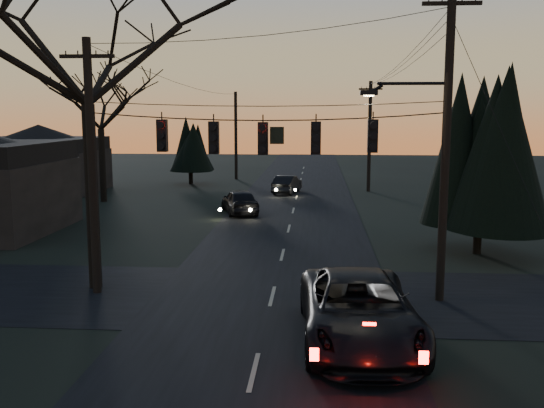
# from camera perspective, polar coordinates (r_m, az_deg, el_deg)

# --- Properties ---
(main_road) EXTENTS (8.00, 120.00, 0.02)m
(main_road) POSITION_cam_1_polar(r_m,az_deg,el_deg) (30.17, 1.42, -3.05)
(main_road) COLOR black
(main_road) RESTS_ON ground
(cross_road) EXTENTS (60.00, 7.00, 0.02)m
(cross_road) POSITION_cam_1_polar(r_m,az_deg,el_deg) (20.49, 0.03, -8.69)
(cross_road) COLOR black
(cross_road) RESTS_ON ground
(utility_pole_right) EXTENTS (5.00, 0.30, 10.00)m
(utility_pole_right) POSITION_cam_1_polar(r_m,az_deg,el_deg) (20.85, 15.46, -8.73)
(utility_pole_right) COLOR black
(utility_pole_right) RESTS_ON ground
(utility_pole_left) EXTENTS (1.80, 0.30, 8.50)m
(utility_pole_left) POSITION_cam_1_polar(r_m,az_deg,el_deg) (21.76, -16.10, -8.03)
(utility_pole_left) COLOR black
(utility_pole_left) RESTS_ON ground
(utility_pole_far_r) EXTENTS (1.80, 0.30, 8.50)m
(utility_pole_far_r) POSITION_cam_1_polar(r_m,az_deg,el_deg) (48.08, 9.04, 1.19)
(utility_pole_far_r) COLOR black
(utility_pole_far_r) RESTS_ON ground
(utility_pole_far_l) EXTENTS (0.30, 0.30, 8.00)m
(utility_pole_far_l) POSITION_cam_1_polar(r_m,az_deg,el_deg) (56.34, -3.38, 2.36)
(utility_pole_far_l) COLOR black
(utility_pole_far_l) RESTS_ON ground
(span_signal_assembly) EXTENTS (11.50, 0.44, 1.49)m
(span_signal_assembly) POSITION_cam_1_polar(r_m,az_deg,el_deg) (19.61, -0.68, 6.34)
(span_signal_assembly) COLOR black
(span_signal_assembly) RESTS_ON ground
(bare_tree_left) EXTENTS (9.91, 9.91, 12.77)m
(bare_tree_left) POSITION_cam_1_polar(r_m,az_deg,el_deg) (21.76, -17.25, 15.70)
(bare_tree_left) COLOR black
(bare_tree_left) RESTS_ON ground
(evergreen_right) EXTENTS (4.36, 4.36, 7.58)m
(evergreen_right) POSITION_cam_1_polar(r_m,az_deg,el_deg) (27.41, 19.14, 4.54)
(evergreen_right) COLOR black
(evergreen_right) RESTS_ON ground
(bare_tree_dist) EXTENTS (6.22, 6.22, 10.01)m
(bare_tree_dist) POSITION_cam_1_polar(r_m,az_deg,el_deg) (43.16, -15.91, 9.44)
(bare_tree_dist) COLOR black
(bare_tree_dist) RESTS_ON ground
(evergreen_dist) EXTENTS (3.45, 3.45, 5.69)m
(evergreen_dist) POSITION_cam_1_polar(r_m,az_deg,el_deg) (52.57, -7.71, 5.60)
(evergreen_dist) COLOR black
(evergreen_dist) RESTS_ON ground
(house_left_far) EXTENTS (9.00, 7.00, 5.20)m
(house_left_far) POSITION_cam_1_polar(r_m,az_deg,el_deg) (50.43, -20.99, 4.04)
(house_left_far) COLOR black
(house_left_far) RESTS_ON ground
(suv_near) EXTENTS (3.31, 6.59, 1.79)m
(suv_near) POSITION_cam_1_polar(r_m,az_deg,el_deg) (16.45, 8.19, -9.92)
(suv_near) COLOR black
(suv_near) RESTS_ON ground
(sedan_oncoming_a) EXTENTS (3.03, 4.77, 1.51)m
(sedan_oncoming_a) POSITION_cam_1_polar(r_m,az_deg,el_deg) (36.86, -3.04, 0.24)
(sedan_oncoming_a) COLOR black
(sedan_oncoming_a) RESTS_ON ground
(sedan_oncoming_b) EXTENTS (2.20, 4.32, 1.36)m
(sedan_oncoming_b) POSITION_cam_1_polar(r_m,az_deg,el_deg) (46.20, 1.43, 1.85)
(sedan_oncoming_b) COLOR black
(sedan_oncoming_b) RESTS_ON ground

